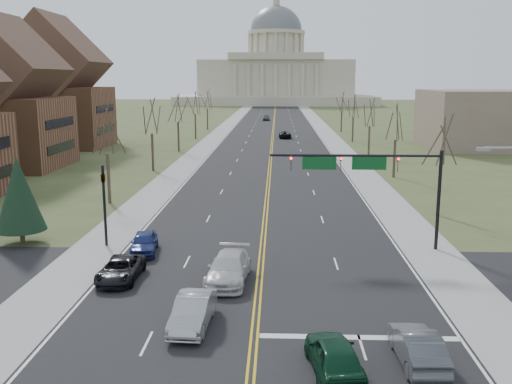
# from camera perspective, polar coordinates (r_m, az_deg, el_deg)

# --- Properties ---
(ground) EXTENTS (600.00, 600.00, 0.00)m
(ground) POSITION_cam_1_polar(r_m,az_deg,el_deg) (29.12, -0.08, -13.34)
(ground) COLOR #3E4C26
(ground) RESTS_ON ground
(road) EXTENTS (20.00, 380.00, 0.01)m
(road) POSITION_cam_1_polar(r_m,az_deg,el_deg) (136.98, 1.74, 6.27)
(road) COLOR black
(road) RESTS_ON ground
(cross_road) EXTENTS (120.00, 14.00, 0.01)m
(cross_road) POSITION_cam_1_polar(r_m,az_deg,el_deg) (34.66, 0.31, -9.18)
(cross_road) COLOR black
(cross_road) RESTS_ON ground
(sidewalk_left) EXTENTS (4.00, 380.00, 0.03)m
(sidewalk_left) POSITION_cam_1_polar(r_m,az_deg,el_deg) (137.59, -3.30, 6.29)
(sidewalk_left) COLOR gray
(sidewalk_left) RESTS_ON ground
(sidewalk_right) EXTENTS (4.00, 380.00, 0.03)m
(sidewalk_right) POSITION_cam_1_polar(r_m,az_deg,el_deg) (137.41, 6.78, 6.22)
(sidewalk_right) COLOR gray
(sidewalk_right) RESTS_ON ground
(center_line) EXTENTS (0.42, 380.00, 0.01)m
(center_line) POSITION_cam_1_polar(r_m,az_deg,el_deg) (136.98, 1.74, 6.28)
(center_line) COLOR gold
(center_line) RESTS_ON road
(edge_line_left) EXTENTS (0.15, 380.00, 0.01)m
(edge_line_left) POSITION_cam_1_polar(r_m,az_deg,el_deg) (137.40, -2.38, 6.29)
(edge_line_left) COLOR silver
(edge_line_left) RESTS_ON road
(edge_line_right) EXTENTS (0.15, 380.00, 0.01)m
(edge_line_right) POSITION_cam_1_polar(r_m,az_deg,el_deg) (137.25, 5.86, 6.23)
(edge_line_right) COLOR silver
(edge_line_right) RESTS_ON road
(stop_bar) EXTENTS (9.50, 0.50, 0.01)m
(stop_bar) POSITION_cam_1_polar(r_m,az_deg,el_deg) (28.47, 10.26, -14.11)
(stop_bar) COLOR silver
(stop_bar) RESTS_ON road
(capitol) EXTENTS (90.00, 60.00, 50.00)m
(capitol) POSITION_cam_1_polar(r_m,az_deg,el_deg) (276.36, 2.00, 11.79)
(capitol) COLOR beige
(capitol) RESTS_ON ground
(signal_mast) EXTENTS (12.12, 0.44, 7.20)m
(signal_mast) POSITION_cam_1_polar(r_m,az_deg,el_deg) (40.95, 11.15, 2.15)
(signal_mast) COLOR black
(signal_mast) RESTS_ON ground
(signal_left) EXTENTS (0.32, 0.36, 6.00)m
(signal_left) POSITION_cam_1_polar(r_m,az_deg,el_deg) (42.70, -14.96, -0.44)
(signal_left) COLOR black
(signal_left) RESTS_ON ground
(tree_r_0) EXTENTS (3.74, 3.74, 8.50)m
(tree_r_0) POSITION_cam_1_polar(r_m,az_deg,el_deg) (52.77, 18.12, 4.69)
(tree_r_0) COLOR #372C20
(tree_r_0) RESTS_ON ground
(tree_l_0) EXTENTS (3.96, 3.96, 9.00)m
(tree_l_0) POSITION_cam_1_polar(r_m,az_deg,el_deg) (57.13, -14.74, 5.74)
(tree_l_0) COLOR #372C20
(tree_l_0) RESTS_ON ground
(tree_r_1) EXTENTS (3.74, 3.74, 8.50)m
(tree_r_1) POSITION_cam_1_polar(r_m,az_deg,el_deg) (72.12, 13.82, 6.57)
(tree_r_1) COLOR #372C20
(tree_r_1) RESTS_ON ground
(tree_l_1) EXTENTS (3.96, 3.96, 9.00)m
(tree_l_1) POSITION_cam_1_polar(r_m,az_deg,el_deg) (76.43, -10.42, 7.26)
(tree_l_1) COLOR #372C20
(tree_l_1) RESTS_ON ground
(tree_r_2) EXTENTS (3.74, 3.74, 8.50)m
(tree_r_2) POSITION_cam_1_polar(r_m,az_deg,el_deg) (91.75, 11.34, 7.64)
(tree_r_2) COLOR #372C20
(tree_r_2) RESTS_ON ground
(tree_l_2) EXTENTS (3.96, 3.96, 9.00)m
(tree_l_2) POSITION_cam_1_polar(r_m,az_deg,el_deg) (96.02, -7.83, 8.14)
(tree_l_2) COLOR #372C20
(tree_l_2) RESTS_ON ground
(tree_r_3) EXTENTS (3.74, 3.74, 8.50)m
(tree_r_3) POSITION_cam_1_polar(r_m,az_deg,el_deg) (111.52, 9.72, 8.32)
(tree_r_3) COLOR #372C20
(tree_r_3) RESTS_ON ground
(tree_l_3) EXTENTS (3.96, 3.96, 9.00)m
(tree_l_3) POSITION_cam_1_polar(r_m,az_deg,el_deg) (115.74, -6.12, 8.72)
(tree_l_3) COLOR #372C20
(tree_l_3) RESTS_ON ground
(tree_r_4) EXTENTS (3.74, 3.74, 8.50)m
(tree_r_4) POSITION_cam_1_polar(r_m,az_deg,el_deg) (131.35, 8.59, 8.80)
(tree_r_4) COLOR #372C20
(tree_r_4) RESTS_ON ground
(tree_l_4) EXTENTS (3.96, 3.96, 9.00)m
(tree_l_4) POSITION_cam_1_polar(r_m,az_deg,el_deg) (135.55, -4.90, 9.12)
(tree_l_4) COLOR #372C20
(tree_l_4) RESTS_ON ground
(conifer_l) EXTENTS (3.64, 3.64, 6.50)m
(conifer_l) POSITION_cam_1_polar(r_m,az_deg,el_deg) (45.48, -22.63, -0.20)
(conifer_l) COLOR #372C20
(conifer_l) RESTS_ON ground
(bldg_left_mid) EXTENTS (15.10, 14.28, 20.75)m
(bldg_left_mid) POSITION_cam_1_polar(r_m,az_deg,el_deg) (85.01, -23.90, 7.96)
(bldg_left_mid) COLOR brown
(bldg_left_mid) RESTS_ON ground
(bldg_left_far) EXTENTS (17.10, 14.28, 23.25)m
(bldg_left_far) POSITION_cam_1_polar(r_m,az_deg,el_deg) (107.79, -19.33, 9.35)
(bldg_left_far) COLOR brown
(bldg_left_far) RESTS_ON ground
(bldg_right_mass) EXTENTS (25.00, 20.00, 10.00)m
(bldg_right_mass) POSITION_cam_1_polar(r_m,az_deg,el_deg) (109.83, 23.11, 6.73)
(bldg_right_mass) COLOR #755E53
(bldg_right_mass) RESTS_ON ground
(car_nb_inner_lead) EXTENTS (2.50, 4.99, 1.63)m
(car_nb_inner_lead) POSITION_cam_1_polar(r_m,az_deg,el_deg) (24.85, 7.84, -15.91)
(car_nb_inner_lead) COLOR #0B331E
(car_nb_inner_lead) RESTS_ON road
(car_nb_outer_lead) EXTENTS (1.81, 4.75, 1.55)m
(car_nb_outer_lead) POSITION_cam_1_polar(r_m,az_deg,el_deg) (26.43, 15.83, -14.62)
(car_nb_outer_lead) COLOR #474B4F
(car_nb_outer_lead) RESTS_ON road
(car_sb_inner_lead) EXTENTS (1.92, 4.83, 1.56)m
(car_sb_inner_lead) POSITION_cam_1_polar(r_m,az_deg,el_deg) (29.00, -6.35, -11.81)
(car_sb_inner_lead) COLOR #9A9DA2
(car_sb_inner_lead) RESTS_ON road
(car_sb_outer_lead) EXTENTS (2.25, 4.83, 1.34)m
(car_sb_outer_lead) POSITION_cam_1_polar(r_m,az_deg,el_deg) (36.08, -13.39, -7.52)
(car_sb_outer_lead) COLOR black
(car_sb_outer_lead) RESTS_ON road
(car_sb_inner_second) EXTENTS (2.69, 5.88, 1.67)m
(car_sb_inner_second) POSITION_cam_1_polar(r_m,az_deg,el_deg) (34.84, -2.77, -7.62)
(car_sb_inner_second) COLOR silver
(car_sb_inner_second) RESTS_ON road
(car_sb_outer_second) EXTENTS (2.27, 4.54, 1.49)m
(car_sb_outer_second) POSITION_cam_1_polar(r_m,az_deg,el_deg) (41.09, -11.13, -4.98)
(car_sb_outer_second) COLOR navy
(car_sb_outer_second) RESTS_ON road
(car_far_nb) EXTENTS (2.60, 5.22, 1.42)m
(car_far_nb) POSITION_cam_1_polar(r_m,az_deg,el_deg) (117.30, 2.90, 5.76)
(car_far_nb) COLOR black
(car_far_nb) RESTS_ON road
(car_far_sb) EXTENTS (2.02, 4.68, 1.57)m
(car_far_sb) POSITION_cam_1_polar(r_m,az_deg,el_deg) (165.70, 1.03, 7.44)
(car_far_sb) COLOR #494A50
(car_far_sb) RESTS_ON road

